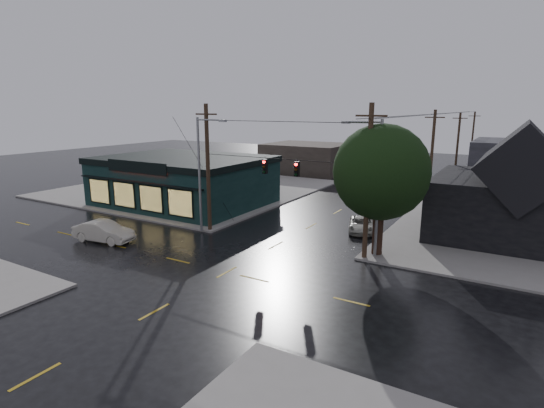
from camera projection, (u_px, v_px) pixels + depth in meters
The scene contains 17 objects.
ground_plane at pixel (227, 272), 25.95m from camera, with size 160.00×160.00×0.00m, color black.
sidewalk_nw at pixel (193, 188), 52.64m from camera, with size 28.00×28.00×0.15m, color gray.
pizza_shop at pixel (184, 180), 43.68m from camera, with size 16.30×12.34×4.90m.
ne_building at pixel (522, 181), 31.81m from camera, with size 12.60×11.60×8.75m.
corner_tree at pixel (381, 173), 27.60m from camera, with size 6.30×6.30×8.74m.
utility_pole_nw at pixel (210, 231), 34.63m from camera, with size 2.00×0.32×10.15m, color #311F15, non-canonical shape.
utility_pole_ne at pixel (364, 259), 28.19m from camera, with size 2.00×0.32×10.15m, color #311F15, non-canonical shape.
utility_pole_far_a at pixel (428, 200), 46.25m from camera, with size 2.00×0.32×9.65m, color #311F15, non-canonical shape.
utility_pole_far_b at pixel (455, 175), 63.05m from camera, with size 2.00×0.32×9.15m, color #311F15, non-canonical shape.
utility_pole_far_c at pixel (470, 161), 79.85m from camera, with size 2.00×0.32×9.15m, color #311F15, non-canonical shape.
span_signal_assembly at pixel (281, 167), 30.10m from camera, with size 13.00×0.48×1.23m.
streetlight_nw at pixel (202, 233), 34.19m from camera, with size 5.40×0.30×9.15m, color gray, non-canonical shape.
streetlight_ne at pixel (375, 257), 28.53m from camera, with size 5.40×0.30×9.15m, color gray, non-canonical shape.
bg_building_west at pixel (307, 158), 65.99m from camera, with size 12.00×10.00×4.40m, color #2F2722.
bg_building_east at pixel (532, 163), 55.21m from camera, with size 14.00×12.00×5.60m, color #222227.
sedan_cream at pixel (104, 232), 31.73m from camera, with size 1.64×4.71×1.55m, color beige.
suv_silver at pixel (361, 225), 34.35m from camera, with size 1.93×4.19×1.16m, color #ADAB9F.
Camera 1 is at (14.76, -19.59, 9.84)m, focal length 28.00 mm.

